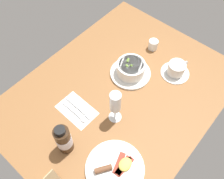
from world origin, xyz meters
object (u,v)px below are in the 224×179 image
object	(u,v)px
coffee_cup	(176,69)
wine_glass	(115,103)
sauce_bottle_brown	(64,140)
cutlery_setting	(77,111)
breakfast_plate	(116,168)
menu_card	(50,177)
creamer_jug	(153,45)
porridge_bowl	(131,69)

from	to	relation	value
coffee_cup	wine_glass	distance (cm)	40.54
coffee_cup	sauce_bottle_brown	distance (cm)	64.41
cutlery_setting	sauce_bottle_brown	world-z (taller)	sauce_bottle_brown
coffee_cup	sauce_bottle_brown	xyz separation A→B (cm)	(62.87, -13.17, 4.83)
breakfast_plate	menu_card	distance (cm)	25.22
creamer_jug	menu_card	distance (cm)	83.00
breakfast_plate	menu_card	world-z (taller)	menu_card
coffee_cup	creamer_jug	size ratio (longest dim) A/B	2.39
porridge_bowl	wine_glass	bearing A→B (deg)	22.86
coffee_cup	wine_glass	world-z (taller)	wine_glass
creamer_jug	menu_card	world-z (taller)	menu_card
creamer_jug	menu_card	size ratio (longest dim) A/B	0.67
creamer_jug	sauce_bottle_brown	xyz separation A→B (cm)	(69.32, 5.28, 5.15)
porridge_bowl	sauce_bottle_brown	size ratio (longest dim) A/B	1.16
sauce_bottle_brown	breakfast_plate	world-z (taller)	sauce_bottle_brown
porridge_bowl	cutlery_setting	world-z (taller)	porridge_bowl
cutlery_setting	coffee_cup	bearing A→B (deg)	155.28
creamer_jug	sauce_bottle_brown	world-z (taller)	sauce_bottle_brown
menu_card	sauce_bottle_brown	bearing A→B (deg)	-156.20
sauce_bottle_brown	wine_glass	bearing A→B (deg)	165.23
coffee_cup	cutlery_setting	bearing A→B (deg)	-24.72
porridge_bowl	coffee_cup	world-z (taller)	porridge_bowl
wine_glass	sauce_bottle_brown	size ratio (longest dim) A/B	1.06
coffee_cup	creamer_jug	world-z (taller)	coffee_cup
wine_glass	menu_card	size ratio (longest dim) A/B	2.08
cutlery_setting	creamer_jug	distance (cm)	54.38
cutlery_setting	sauce_bottle_brown	xyz separation A→B (cm)	(15.12, 8.82, 7.71)
coffee_cup	creamer_jug	bearing A→B (deg)	-109.27
porridge_bowl	creamer_jug	distance (cm)	21.78
wine_glass	cutlery_setting	bearing A→B (deg)	-59.64
cutlery_setting	menu_card	size ratio (longest dim) A/B	2.04
creamer_jug	menu_card	xyz separation A→B (cm)	(82.26, 10.99, 1.59)
breakfast_plate	sauce_bottle_brown	bearing A→B (deg)	-73.35
wine_glass	menu_card	distance (cm)	37.77
breakfast_plate	coffee_cup	bearing A→B (deg)	-171.61
cutlery_setting	menu_card	distance (cm)	31.86
cutlery_setting	wine_glass	size ratio (longest dim) A/B	0.98
cutlery_setting	wine_glass	distance (cm)	21.30
wine_glass	coffee_cup	bearing A→B (deg)	170.02
porridge_bowl	sauce_bottle_brown	distance (cm)	47.94
porridge_bowl	cutlery_setting	xyz separation A→B (cm)	(32.50, -5.18, -3.57)
sauce_bottle_brown	creamer_jug	bearing A→B (deg)	-175.64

